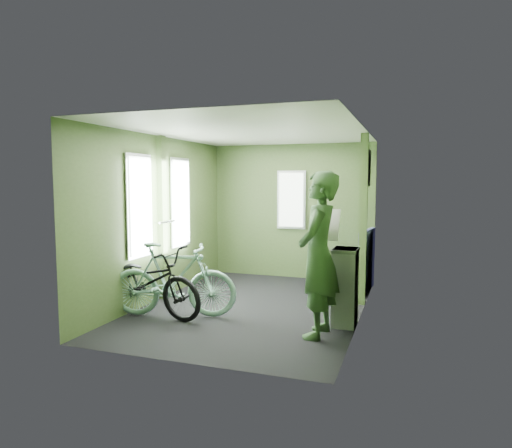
{
  "coord_description": "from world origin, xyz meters",
  "views": [
    {
      "loc": [
        1.97,
        -5.63,
        1.67
      ],
      "look_at": [
        0.0,
        0.1,
        1.1
      ],
      "focal_mm": 32.0,
      "sensor_mm": 36.0,
      "label": 1
    }
  ],
  "objects_px": {
    "bicycle_black": "(147,315)",
    "bicycle_mint": "(174,317)",
    "bench_seat": "(354,272)",
    "waste_box": "(345,287)",
    "passenger": "(318,254)"
  },
  "relations": [
    {
      "from": "passenger",
      "to": "waste_box",
      "type": "height_order",
      "value": "passenger"
    },
    {
      "from": "bicycle_black",
      "to": "passenger",
      "type": "distance_m",
      "value": 2.33
    },
    {
      "from": "bicycle_black",
      "to": "bicycle_mint",
      "type": "bearing_deg",
      "value": -71.14
    },
    {
      "from": "bicycle_black",
      "to": "bench_seat",
      "type": "relative_size",
      "value": 1.76
    },
    {
      "from": "bicycle_black",
      "to": "passenger",
      "type": "bearing_deg",
      "value": -79.82
    },
    {
      "from": "waste_box",
      "to": "bench_seat",
      "type": "bearing_deg",
      "value": 93.67
    },
    {
      "from": "bicycle_black",
      "to": "passenger",
      "type": "relative_size",
      "value": 0.93
    },
    {
      "from": "bicycle_black",
      "to": "bench_seat",
      "type": "bearing_deg",
      "value": -34.49
    },
    {
      "from": "bicycle_black",
      "to": "waste_box",
      "type": "relative_size",
      "value": 1.84
    },
    {
      "from": "bicycle_mint",
      "to": "passenger",
      "type": "distance_m",
      "value": 2.02
    },
    {
      "from": "bicycle_black",
      "to": "bicycle_mint",
      "type": "xyz_separation_m",
      "value": [
        0.34,
        0.05,
        0.0
      ]
    },
    {
      "from": "bicycle_black",
      "to": "bicycle_mint",
      "type": "distance_m",
      "value": 0.35
    },
    {
      "from": "bicycle_mint",
      "to": "bicycle_black",
      "type": "bearing_deg",
      "value": 82.71
    },
    {
      "from": "bicycle_mint",
      "to": "passenger",
      "type": "bearing_deg",
      "value": -107.63
    },
    {
      "from": "bicycle_black",
      "to": "bench_seat",
      "type": "distance_m",
      "value": 3.17
    }
  ]
}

